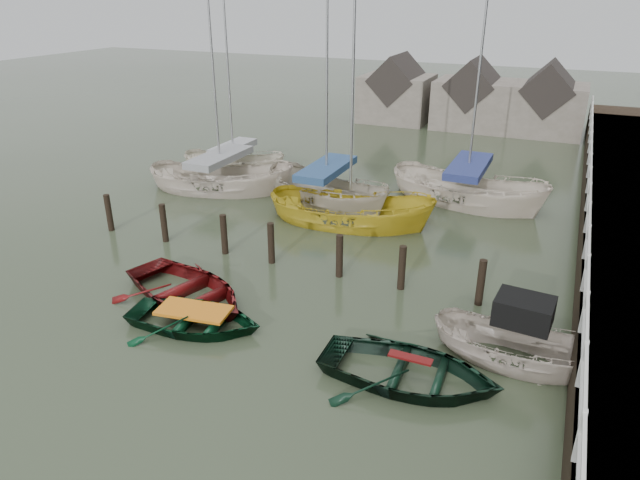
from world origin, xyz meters
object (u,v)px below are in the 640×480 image
at_px(rowboat_green, 196,327).
at_px(sailboat_d, 465,201).
at_px(motorboat, 516,359).
at_px(sailboat_c, 350,223).
at_px(sailboat_e, 234,170).
at_px(rowboat_red, 188,300).
at_px(sailboat_a, 222,189).
at_px(rowboat_dkgreen, 409,382).
at_px(sailboat_b, 326,202).

distance_m(rowboat_green, sailboat_d, 13.53).
height_order(motorboat, sailboat_d, sailboat_d).
relative_size(motorboat, sailboat_c, 0.38).
bearing_deg(sailboat_e, motorboat, -134.41).
bearing_deg(sailboat_d, sailboat_c, 152.76).
xyz_separation_m(motorboat, sailboat_d, (-3.27, 10.86, -0.04)).
distance_m(rowboat_red, sailboat_e, 12.65).
distance_m(rowboat_red, motorboat, 9.10).
xyz_separation_m(rowboat_red, rowboat_green, (1.07, -1.12, 0.00)).
bearing_deg(sailboat_a, rowboat_green, -164.94).
bearing_deg(rowboat_dkgreen, sailboat_b, 30.21).
distance_m(rowboat_red, sailboat_c, 7.74).
height_order(sailboat_c, sailboat_e, sailboat_c).
bearing_deg(rowboat_red, sailboat_a, 44.60).
relative_size(rowboat_green, sailboat_c, 0.33).
xyz_separation_m(sailboat_a, sailboat_b, (4.98, 0.30, 0.00)).
relative_size(rowboat_green, sailboat_b, 0.30).
bearing_deg(sailboat_a, motorboat, -135.06).
xyz_separation_m(sailboat_d, sailboat_e, (-11.27, -0.15, 0.01)).
bearing_deg(sailboat_b, rowboat_dkgreen, -125.01).
bearing_deg(rowboat_red, rowboat_green, -118.87).
bearing_deg(rowboat_dkgreen, sailboat_d, 2.86).
xyz_separation_m(rowboat_dkgreen, motorboat, (2.15, 1.75, 0.10)).
height_order(rowboat_dkgreen, sailboat_b, sailboat_b).
relative_size(rowboat_red, motorboat, 1.05).
height_order(rowboat_red, sailboat_a, sailboat_a).
xyz_separation_m(rowboat_red, sailboat_a, (-4.49, 8.77, 0.06)).
relative_size(rowboat_green, motorboat, 0.87).
xyz_separation_m(rowboat_green, sailboat_d, (4.73, 12.68, 0.06)).
height_order(rowboat_dkgreen, sailboat_d, sailboat_d).
bearing_deg(rowboat_green, sailboat_e, 18.97).
bearing_deg(motorboat, rowboat_green, 107.71).
xyz_separation_m(motorboat, sailboat_a, (-13.56, 8.08, -0.04)).
bearing_deg(sailboat_b, sailboat_a, 116.06).
distance_m(sailboat_b, sailboat_d, 5.87).
xyz_separation_m(rowboat_dkgreen, sailboat_a, (-11.41, 9.83, 0.06)).
bearing_deg(sailboat_e, sailboat_b, -119.44).
bearing_deg(sailboat_b, sailboat_e, 91.16).
xyz_separation_m(rowboat_dkgreen, sailboat_b, (-6.43, 10.13, 0.06)).
relative_size(motorboat, sailboat_a, 0.41).
distance_m(rowboat_red, sailboat_a, 9.85).
bearing_deg(motorboat, sailboat_e, 58.55).
bearing_deg(motorboat, rowboat_red, 99.29).
bearing_deg(rowboat_dkgreen, sailboat_e, 42.61).
relative_size(rowboat_red, sailboat_c, 0.40).
height_order(sailboat_b, sailboat_e, sailboat_b).
bearing_deg(rowboat_green, sailboat_d, -29.05).
bearing_deg(sailboat_c, motorboat, -139.93).
height_order(rowboat_green, sailboat_b, sailboat_b).
bearing_deg(sailboat_c, rowboat_red, 158.10).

